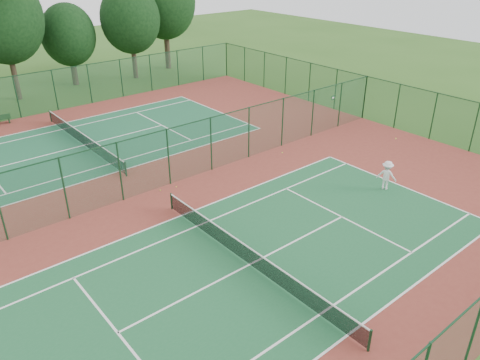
% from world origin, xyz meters
% --- Properties ---
extents(ground, '(120.00, 120.00, 0.00)m').
position_xyz_m(ground, '(0.00, 0.00, 0.00)').
color(ground, '#2E591B').
rests_on(ground, ground).
extents(red_pad, '(40.00, 36.00, 0.01)m').
position_xyz_m(red_pad, '(0.00, 0.00, 0.01)').
color(red_pad, maroon).
rests_on(red_pad, ground).
extents(court_near, '(23.77, 10.97, 0.01)m').
position_xyz_m(court_near, '(0.00, -9.00, 0.01)').
color(court_near, '#1C5A32').
rests_on(court_near, red_pad).
extents(court_far, '(23.77, 10.97, 0.01)m').
position_xyz_m(court_far, '(0.00, 9.00, 0.01)').
color(court_far, '#1C5B39').
rests_on(court_far, red_pad).
extents(fence_north, '(40.00, 0.09, 3.50)m').
position_xyz_m(fence_north, '(0.00, 18.00, 1.76)').
color(fence_north, '#1B5134').
rests_on(fence_north, ground).
extents(fence_south, '(40.00, 0.09, 3.50)m').
position_xyz_m(fence_south, '(0.00, -18.00, 1.76)').
color(fence_south, '#17452B').
rests_on(fence_south, ground).
extents(fence_east, '(0.09, 36.00, 3.50)m').
position_xyz_m(fence_east, '(20.00, 0.00, 1.76)').
color(fence_east, '#194D2B').
rests_on(fence_east, ground).
extents(fence_divider, '(40.00, 0.09, 3.50)m').
position_xyz_m(fence_divider, '(0.00, 0.00, 1.76)').
color(fence_divider, '#17462B').
rests_on(fence_divider, ground).
extents(tennis_net_near, '(0.10, 12.90, 0.97)m').
position_xyz_m(tennis_net_near, '(0.00, -9.00, 0.54)').
color(tennis_net_near, '#13351C').
rests_on(tennis_net_near, ground).
extents(tennis_net_far, '(0.10, 12.90, 0.97)m').
position_xyz_m(tennis_net_far, '(0.00, 9.00, 0.54)').
color(tennis_net_far, '#153A24').
rests_on(tennis_net_far, ground).
extents(player_near, '(1.04, 1.30, 1.76)m').
position_xyz_m(player_near, '(10.80, -8.57, 0.90)').
color(player_near, white).
rests_on(player_near, court_near).
extents(bench, '(1.34, 0.47, 0.81)m').
position_xyz_m(bench, '(-3.18, 17.30, 0.43)').
color(bench, '#123619').
rests_on(bench, red_pad).
extents(stray_ball_a, '(0.07, 0.07, 0.07)m').
position_xyz_m(stray_ball_a, '(1.56, -0.60, 0.04)').
color(stray_ball_a, '#EDF238').
rests_on(stray_ball_a, red_pad).
extents(stray_ball_b, '(0.08, 0.08, 0.08)m').
position_xyz_m(stray_ball_b, '(9.87, -0.99, 0.05)').
color(stray_ball_b, '#D6F037').
rests_on(stray_ball_b, red_pad).
extents(stray_ball_c, '(0.08, 0.08, 0.08)m').
position_xyz_m(stray_ball_c, '(0.59, -0.39, 0.05)').
color(stray_ball_c, '#B0C62E').
rests_on(stray_ball_c, red_pad).
extents(evergreen_row, '(39.00, 5.00, 12.00)m').
position_xyz_m(evergreen_row, '(0.50, 24.25, 0.00)').
color(evergreen_row, black).
rests_on(evergreen_row, ground).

